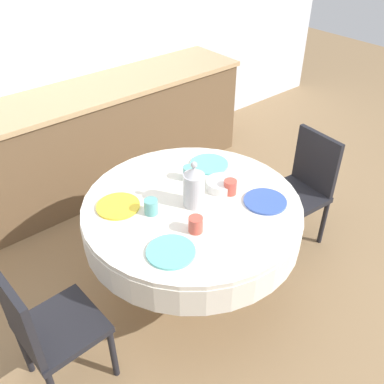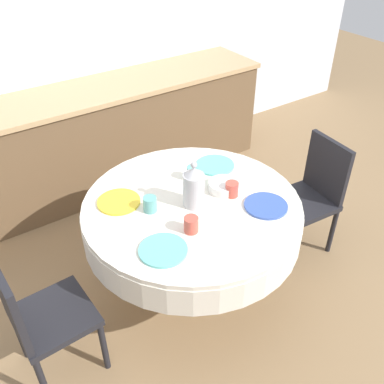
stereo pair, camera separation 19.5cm
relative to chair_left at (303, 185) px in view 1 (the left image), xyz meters
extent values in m
plane|color=#8E704C|center=(-1.00, 0.08, -0.48)|extent=(12.00, 12.00, 0.00)
cube|color=silver|center=(-1.00, 1.97, 0.82)|extent=(7.00, 0.05, 2.60)
cube|color=brown|center=(-1.00, 1.63, -0.04)|extent=(3.20, 0.60, 0.89)
cube|color=tan|center=(-1.00, 1.63, 0.42)|extent=(3.24, 0.64, 0.04)
cylinder|color=brown|center=(-1.00, 0.08, -0.46)|extent=(0.44, 0.44, 0.04)
cylinder|color=brown|center=(-1.00, 0.08, -0.19)|extent=(0.11, 0.11, 0.51)
cylinder|color=silver|center=(-1.00, 0.08, 0.15)|extent=(1.32, 1.32, 0.18)
cylinder|color=silver|center=(-1.00, 0.08, 0.26)|extent=(1.31, 1.31, 0.03)
cube|color=black|center=(-0.08, 0.01, -0.07)|extent=(0.43, 0.43, 0.04)
cube|color=black|center=(0.11, -0.01, 0.17)|extent=(0.07, 0.38, 0.44)
cylinder|color=black|center=(-0.27, -0.15, -0.29)|extent=(0.04, 0.04, 0.39)
cylinder|color=black|center=(-0.24, 0.20, -0.29)|extent=(0.04, 0.04, 0.39)
cylinder|color=black|center=(0.09, -0.18, -0.29)|extent=(0.04, 0.04, 0.39)
cylinder|color=black|center=(0.12, 0.17, -0.29)|extent=(0.04, 0.04, 0.39)
cube|color=black|center=(-1.92, 0.05, -0.07)|extent=(0.42, 0.42, 0.04)
cube|color=black|center=(-2.10, 0.04, 0.17)|extent=(0.05, 0.38, 0.44)
cylinder|color=black|center=(-1.75, 0.23, -0.29)|extent=(0.04, 0.04, 0.39)
cylinder|color=black|center=(-1.74, -0.12, -0.29)|extent=(0.04, 0.04, 0.39)
cylinder|color=black|center=(-2.10, 0.22, -0.29)|extent=(0.04, 0.04, 0.39)
cylinder|color=#60BCB7|center=(-1.35, -0.17, 0.28)|extent=(0.26, 0.26, 0.01)
cylinder|color=#CC4C3D|center=(-1.14, -0.12, 0.32)|extent=(0.08, 0.08, 0.09)
cylinder|color=#3856AD|center=(-0.66, -0.19, 0.28)|extent=(0.26, 0.26, 0.01)
cylinder|color=#CC4C3D|center=(-0.76, 0.01, 0.32)|extent=(0.08, 0.08, 0.09)
cylinder|color=yellow|center=(-1.35, 0.33, 0.28)|extent=(0.26, 0.26, 0.01)
cylinder|color=#5BA39E|center=(-1.24, 0.16, 0.32)|extent=(0.08, 0.08, 0.09)
cylinder|color=#60BCB7|center=(-0.64, 0.33, 0.28)|extent=(0.26, 0.26, 0.01)
cylinder|color=#5BA39E|center=(-0.85, 0.29, 0.32)|extent=(0.08, 0.08, 0.09)
cylinder|color=#B2B2B7|center=(-1.00, 0.07, 0.38)|extent=(0.13, 0.13, 0.21)
cone|color=#B2B2B7|center=(-1.00, 0.07, 0.51)|extent=(0.11, 0.11, 0.05)
sphere|color=#B2B2B7|center=(-1.00, 0.07, 0.55)|extent=(0.04, 0.04, 0.04)
cylinder|color=silver|center=(-0.76, 0.08, 0.30)|extent=(0.19, 0.19, 0.06)
camera|label=1|loc=(-2.29, -1.46, 1.82)|focal=40.00mm
camera|label=2|loc=(-2.13, -1.58, 1.82)|focal=40.00mm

